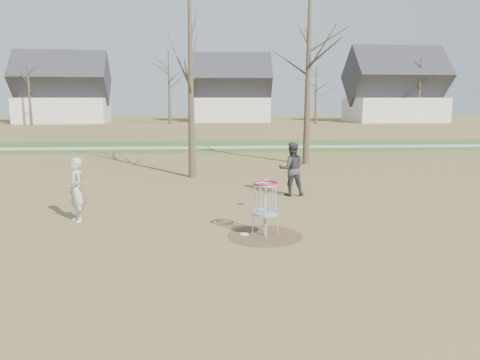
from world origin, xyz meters
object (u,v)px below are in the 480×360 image
at_px(player_throwing, 292,169).
at_px(disc_grounded, 244,234).
at_px(disc_golf_basket, 265,199).
at_px(player_standing, 76,190).

height_order(player_throwing, disc_grounded, player_throwing).
xyz_separation_m(disc_grounded, disc_golf_basket, (0.49, -0.10, 0.89)).
bearing_deg(disc_grounded, player_standing, 159.88).
distance_m(player_standing, disc_golf_basket, 5.13).
height_order(player_throwing, disc_golf_basket, player_throwing).
xyz_separation_m(player_standing, disc_grounded, (4.35, -1.59, -0.83)).
distance_m(player_standing, disc_grounded, 4.71).
bearing_deg(disc_golf_basket, player_throwing, 72.59).
bearing_deg(player_throwing, disc_grounded, 66.54).
distance_m(disc_grounded, disc_golf_basket, 1.03).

